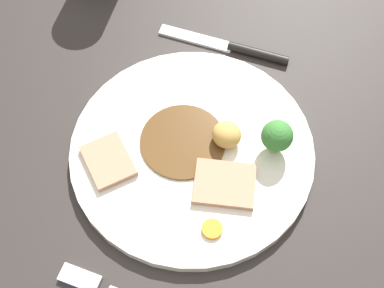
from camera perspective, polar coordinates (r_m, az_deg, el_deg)
The scene contains 9 objects.
dining_table at distance 65.56cm, azimuth -1.29°, elevation -3.59°, with size 120.00×84.00×3.60cm, color #2B2623.
dinner_plate at distance 64.38cm, azimuth 0.00°, elevation -0.74°, with size 29.66×29.66×1.40cm, color silver.
gravy_pool at distance 64.07cm, azimuth -0.99°, elevation 0.30°, with size 10.45×10.45×0.30cm, color #563819.
meat_slice_main at distance 63.28cm, azimuth -9.04°, elevation -1.81°, with size 6.31×4.96×0.80cm, color tan.
meat_slice_under at distance 61.28cm, azimuth 3.54°, elevation -4.32°, with size 7.03×5.64×0.80cm, color tan.
roast_potato_left at distance 63.14cm, azimuth 3.77°, elevation 1.02°, with size 3.55×3.47×2.93cm, color tan.
carrot_coin_front at distance 59.28cm, azimuth 2.20°, elevation -9.16°, with size 2.35×2.35×0.46cm, color orange.
broccoli_floret at distance 62.27cm, azimuth 9.16°, elevation 0.81°, with size 3.80×3.80×4.71cm.
knife at distance 74.01cm, azimuth 4.64°, elevation 10.33°, with size 2.20×18.54×1.20cm.
Camera 1 is at (-26.81, -9.60, 60.85)cm, focal length 49.37 mm.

